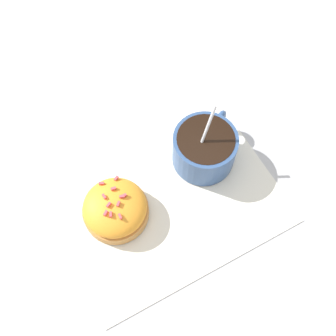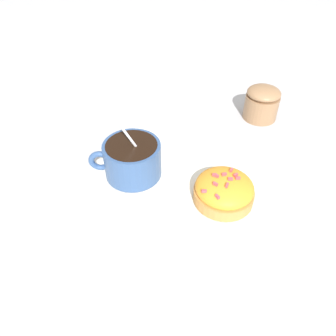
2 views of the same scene
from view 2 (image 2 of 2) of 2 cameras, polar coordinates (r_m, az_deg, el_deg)
name	(u,v)px [view 2 (image 2 of 2)]	position (r m, az deg, el deg)	size (l,w,h in m)	color
ground_plane	(176,187)	(0.52, 1.47, -3.29)	(3.00, 3.00, 0.00)	#B2B2B7
paper_napkin	(176,186)	(0.52, 1.47, -3.17)	(0.33, 0.31, 0.00)	white
coffee_cup	(131,159)	(0.52, -6.41, 1.59)	(0.11, 0.09, 0.11)	#335184
frosted_pastry	(224,190)	(0.49, 9.71, -3.85)	(0.09, 0.09, 0.05)	#C18442
sugar_bowl	(262,103)	(0.68, 16.03, 10.89)	(0.07, 0.07, 0.07)	#99704C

